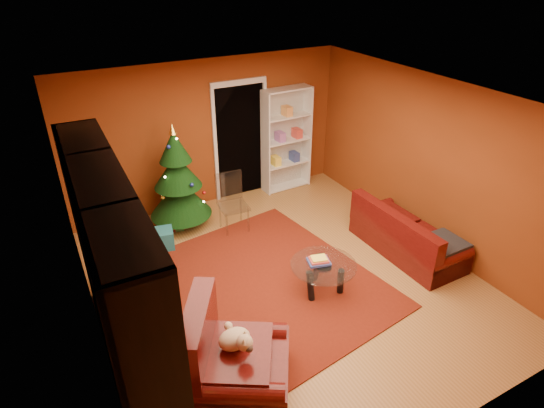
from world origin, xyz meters
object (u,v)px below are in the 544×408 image
gift_box_teal (163,239)px  sofa (409,230)px  gift_box_green (175,220)px  gift_box_red (177,222)px  rug (265,283)px  acrylic_chair (233,206)px  white_bookshelf (286,140)px  armchair (239,358)px  coffee_table (323,277)px  christmas_tree (178,178)px  media_unit (118,287)px  dog (234,339)px

gift_box_teal → sofa: bearing=-29.6°
gift_box_green → gift_box_red: size_ratio=1.32×
rug → acrylic_chair: (0.22, 1.53, 0.43)m
white_bookshelf → armchair: size_ratio=1.82×
rug → gift_box_teal: bearing=122.4°
coffee_table → christmas_tree: bearing=113.5°
coffee_table → gift_box_teal: bearing=128.0°
media_unit → white_bookshelf: 4.95m
armchair → media_unit: bearing=84.1°
white_bookshelf → rug: bearing=-127.5°
christmas_tree → dog: 3.48m
white_bookshelf → dog: 4.79m
gift_box_green → coffee_table: (1.27, -2.56, 0.09)m
rug → media_unit: size_ratio=1.02×
media_unit → coffee_table: media_unit is taller
gift_box_green → dog: (-0.40, -3.40, 0.50)m
media_unit → acrylic_chair: media_unit is taller
gift_box_teal → gift_box_red: bearing=52.0°
gift_box_teal → gift_box_green: size_ratio=1.11×
coffee_table → acrylic_chair: acrylic_chair is taller
armchair → gift_box_green: bearing=24.6°
dog → christmas_tree: bearing=21.9°
gift_box_green → armchair: bearing=-96.3°
armchair → sofa: size_ratio=0.62×
rug → white_bookshelf: size_ratio=1.60×
gift_box_green → rug: bearing=-72.6°
gift_box_teal → coffee_table: coffee_table is taller
white_bookshelf → acrylic_chair: 1.92m
gift_box_teal → gift_box_green: bearing=55.2°
media_unit → gift_box_red: bearing=64.7°
media_unit → white_bookshelf: media_unit is taller
white_bookshelf → armchair: (-2.81, -3.92, -0.55)m
rug → armchair: size_ratio=2.92×
rug → acrylic_chair: acrylic_chair is taller
media_unit → dog: 1.27m
christmas_tree → coffee_table: (1.13, -2.59, -0.65)m
christmas_tree → armchair: 3.57m
white_bookshelf → armchair: 4.85m
gift_box_green → coffee_table: size_ratio=0.32×
gift_box_green → white_bookshelf: 2.60m
white_bookshelf → christmas_tree: bearing=-171.7°
media_unit → christmas_tree: 3.17m
gift_box_teal → coffee_table: 2.62m
gift_box_red → coffee_table: 2.83m
armchair → dog: armchair is taller
coffee_table → gift_box_red: bearing=116.2°
media_unit → sofa: 4.39m
christmas_tree → armchair: christmas_tree is taller
armchair → sofa: 3.52m
gift_box_green → gift_box_teal: bearing=-124.8°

